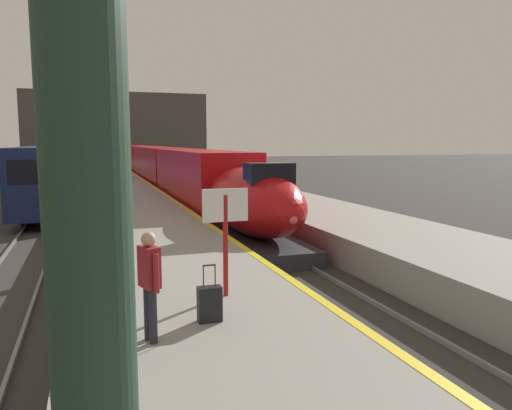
% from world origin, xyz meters
% --- Properties ---
extents(platform_left, '(4.80, 110.00, 1.05)m').
position_xyz_m(platform_left, '(-4.05, 24.75, 0.53)').
color(platform_left, gray).
rests_on(platform_left, ground).
extents(platform_right, '(4.80, 110.00, 1.05)m').
position_xyz_m(platform_right, '(4.05, 24.75, 0.53)').
color(platform_right, gray).
rests_on(platform_right, ground).
extents(platform_left_safety_stripe, '(0.20, 107.80, 0.01)m').
position_xyz_m(platform_left_safety_stripe, '(-1.77, 24.75, 1.05)').
color(platform_left_safety_stripe, yellow).
rests_on(platform_left_safety_stripe, platform_left).
extents(rail_main_left, '(0.08, 110.00, 0.12)m').
position_xyz_m(rail_main_left, '(-0.75, 27.50, 0.06)').
color(rail_main_left, slate).
rests_on(rail_main_left, ground).
extents(rail_main_right, '(0.08, 110.00, 0.12)m').
position_xyz_m(rail_main_right, '(0.75, 27.50, 0.06)').
color(rail_main_right, slate).
rests_on(rail_main_right, ground).
extents(rail_secondary_left, '(0.08, 110.00, 0.12)m').
position_xyz_m(rail_secondary_left, '(-8.85, 27.50, 0.06)').
color(rail_secondary_left, slate).
rests_on(rail_secondary_left, ground).
extents(rail_secondary_right, '(0.08, 110.00, 0.12)m').
position_xyz_m(rail_secondary_right, '(-7.35, 27.50, 0.06)').
color(rail_secondary_right, slate).
rests_on(rail_secondary_right, ground).
extents(highspeed_train_main, '(2.92, 57.74, 3.60)m').
position_xyz_m(highspeed_train_main, '(0.00, 40.09, 1.95)').
color(highspeed_train_main, '#B20F14').
rests_on(highspeed_train_main, ground).
extents(regional_train_adjacent, '(2.85, 36.60, 3.80)m').
position_xyz_m(regional_train_adjacent, '(-8.10, 39.86, 2.13)').
color(regional_train_adjacent, '#141E4C').
rests_on(regional_train_adjacent, ground).
extents(station_column_mid, '(4.00, 0.68, 9.15)m').
position_xyz_m(station_column_mid, '(-5.90, 14.25, 6.56)').
color(station_column_mid, '#1E3828').
rests_on(station_column_mid, platform_left).
extents(passenger_near_edge, '(0.33, 0.55, 1.69)m').
position_xyz_m(passenger_near_edge, '(-5.09, 5.52, 2.04)').
color(passenger_near_edge, '#23232D').
rests_on(passenger_near_edge, platform_left).
extents(rolling_suitcase, '(0.40, 0.22, 0.98)m').
position_xyz_m(rolling_suitcase, '(-4.05, 6.05, 1.35)').
color(rolling_suitcase, black).
rests_on(rolling_suitcase, platform_left).
extents(departure_info_board, '(0.90, 0.10, 2.12)m').
position_xyz_m(departure_info_board, '(-3.42, 7.33, 2.56)').
color(departure_info_board, maroon).
rests_on(departure_info_board, platform_left).
extents(terminus_back_wall, '(36.00, 2.00, 14.00)m').
position_xyz_m(terminus_back_wall, '(0.00, 102.00, 7.00)').
color(terminus_back_wall, '#4C4742').
rests_on(terminus_back_wall, ground).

